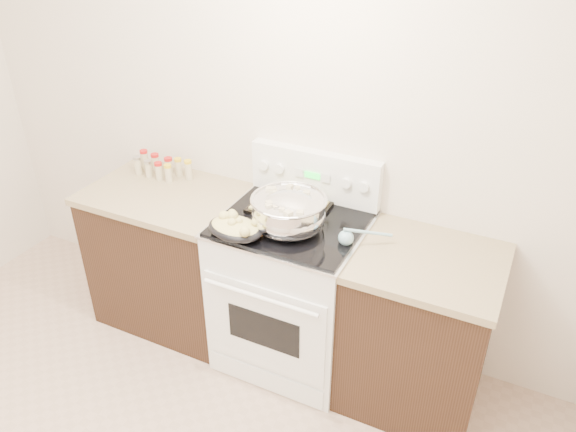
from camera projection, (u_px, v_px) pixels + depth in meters
The scene contains 9 objects.
counter_left at pixel (174, 256), 3.53m from camera, with size 0.93×0.67×0.92m.
counter_right at pixel (418, 330), 2.94m from camera, with size 0.73×0.67×0.92m.
kitchen_range at pixel (292, 288), 3.20m from camera, with size 0.78×0.73×1.22m.
mixing_bowl at pixel (289, 213), 2.86m from camera, with size 0.41×0.41×0.23m.
roasting_pan at pixel (235, 227), 2.82m from camera, with size 0.33×0.25×0.12m.
baking_sheet at pixel (290, 207), 3.06m from camera, with size 0.42×0.29×0.06m.
wooden_spoon at pixel (266, 231), 2.86m from camera, with size 0.13×0.24×0.04m.
blue_ladle at pixel (349, 237), 2.77m from camera, with size 0.24×0.17×0.10m.
spice_jars at pixel (161, 166), 3.45m from camera, with size 0.38×0.15×0.13m.
Camera 1 is at (1.44, -0.87, 2.48)m, focal length 35.00 mm.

